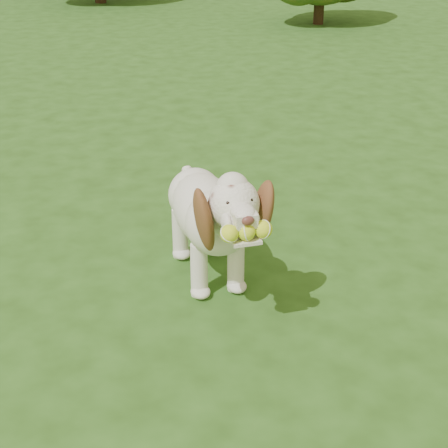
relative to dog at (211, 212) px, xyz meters
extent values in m
plane|color=#224413|center=(0.33, 0.01, -0.38)|extent=(80.00, 80.00, 0.00)
ellipsoid|color=silver|center=(-0.01, 0.10, -0.03)|extent=(0.37, 0.63, 0.32)
ellipsoid|color=silver|center=(0.01, -0.13, 0.00)|extent=(0.34, 0.34, 0.31)
ellipsoid|color=silver|center=(-0.03, 0.31, -0.04)|extent=(0.31, 0.31, 0.28)
cylinder|color=silver|center=(0.03, -0.25, 0.09)|extent=(0.19, 0.26, 0.24)
sphere|color=silver|center=(0.04, -0.37, 0.21)|extent=(0.24, 0.24, 0.22)
sphere|color=silver|center=(0.04, -0.35, 0.26)|extent=(0.16, 0.16, 0.14)
cube|color=silver|center=(0.05, -0.49, 0.20)|extent=(0.10, 0.14, 0.06)
ellipsoid|color=#592D28|center=(0.06, -0.56, 0.21)|extent=(0.06, 0.04, 0.04)
cube|color=silver|center=(0.05, -0.50, 0.11)|extent=(0.13, 0.15, 0.01)
ellipsoid|color=brown|center=(-0.09, -0.37, 0.14)|extent=(0.14, 0.22, 0.34)
ellipsoid|color=brown|center=(0.16, -0.35, 0.14)|extent=(0.14, 0.21, 0.34)
cylinder|color=silver|center=(-0.04, 0.44, -0.01)|extent=(0.07, 0.16, 0.12)
cylinder|color=silver|center=(-0.08, -0.12, -0.25)|extent=(0.09, 0.09, 0.28)
cylinder|color=silver|center=(0.10, -0.10, -0.25)|extent=(0.09, 0.09, 0.28)
cylinder|color=silver|center=(-0.12, 0.28, -0.25)|extent=(0.09, 0.09, 0.28)
cylinder|color=silver|center=(0.06, 0.30, -0.25)|extent=(0.09, 0.09, 0.28)
sphere|color=#BDE325|center=(-0.02, -0.55, 0.16)|extent=(0.08, 0.08, 0.08)
sphere|color=#BDE325|center=(0.06, -0.54, 0.16)|extent=(0.08, 0.08, 0.08)
sphere|color=#BDE325|center=(0.13, -0.53, 0.16)|extent=(0.08, 0.08, 0.08)
cylinder|color=#382314|center=(2.71, 6.84, -0.14)|extent=(0.15, 0.15, 0.48)
camera|label=1|loc=(-0.48, -2.94, 1.40)|focal=55.00mm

